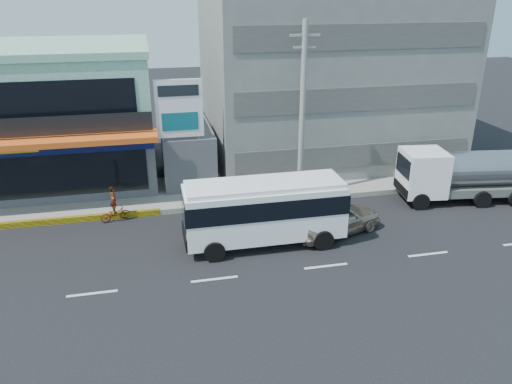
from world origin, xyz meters
The scene contains 12 objects.
ground centered at (0.00, 0.00, 0.00)m, with size 120.00×120.00×0.00m, color black.
sidewalk centered at (5.00, 9.50, 0.15)m, with size 70.00×5.00×0.30m, color gray.
shop_building centered at (-8.00, 13.95, 4.00)m, with size 12.40×11.70×8.00m.
concrete_building centered at (10.00, 15.00, 7.00)m, with size 16.00×12.00×14.00m, color gray.
gap_structure centered at (0.00, 12.00, 1.75)m, with size 3.00×6.00×3.50m, color #434246.
satellite_dish centered at (0.00, 11.00, 3.58)m, with size 1.50×1.50×0.15m, color slate.
billboard centered at (-0.50, 9.20, 4.93)m, with size 2.60×0.18×6.90m.
utility_pole_near centered at (6.00, 7.40, 5.15)m, with size 1.60×0.30×10.00m.
minibus centered at (2.80, 2.68, 1.89)m, with size 7.58×2.67×3.17m.
sedan centered at (6.52, 2.94, 0.82)m, with size 1.94×4.83×1.65m, color #BDA890.
tanker_truck centered at (15.05, 5.39, 1.63)m, with size 7.94×3.35×3.04m.
motorcycle_rider centered at (-4.33, 6.80, 0.65)m, with size 1.62×0.97×1.96m.
Camera 1 is at (-2.15, -18.11, 11.56)m, focal length 35.00 mm.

